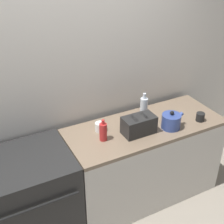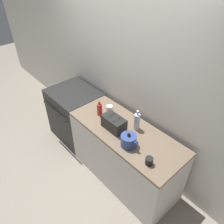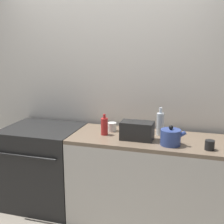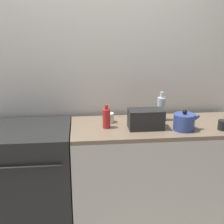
% 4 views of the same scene
% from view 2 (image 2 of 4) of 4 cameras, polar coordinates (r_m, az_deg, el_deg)
% --- Properties ---
extents(ground_plane, '(12.00, 12.00, 0.00)m').
position_cam_2_polar(ground_plane, '(3.55, -7.40, -13.30)').
color(ground_plane, gray).
extents(wall_back, '(8.00, 0.05, 2.60)m').
position_cam_2_polar(wall_back, '(3.07, 1.93, 9.62)').
color(wall_back, silver).
rests_on(wall_back, ground_plane).
extents(stove, '(0.79, 0.72, 0.89)m').
position_cam_2_polar(stove, '(3.75, -9.43, -0.45)').
color(stove, black).
rests_on(stove, ground_plane).
extents(counter_block, '(1.58, 0.65, 0.89)m').
position_cam_2_polar(counter_block, '(3.05, 3.29, -11.09)').
color(counter_block, silver).
rests_on(counter_block, ground_plane).
extents(kettle, '(0.23, 0.18, 0.18)m').
position_cam_2_polar(kettle, '(2.51, 4.37, -7.41)').
color(kettle, '#33478C').
rests_on(kettle, counter_block).
extents(toaster, '(0.31, 0.17, 0.17)m').
position_cam_2_polar(toaster, '(2.71, 0.48, -2.94)').
color(toaster, black).
rests_on(toaster, counter_block).
extents(bottle_clear, '(0.07, 0.07, 0.28)m').
position_cam_2_polar(bottle_clear, '(2.71, 6.50, -2.45)').
color(bottle_clear, silver).
rests_on(bottle_clear, counter_block).
extents(bottle_red, '(0.07, 0.07, 0.21)m').
position_cam_2_polar(bottle_red, '(2.94, -3.26, 0.76)').
color(bottle_red, '#B72828').
rests_on(bottle_red, counter_block).
extents(cup_black, '(0.08, 0.08, 0.09)m').
position_cam_2_polar(cup_black, '(2.38, 9.67, -12.50)').
color(cup_black, black).
rests_on(cup_black, counter_block).
extents(cup_white, '(0.09, 0.09, 0.09)m').
position_cam_2_polar(cup_white, '(3.02, -0.66, 0.89)').
color(cup_white, white).
rests_on(cup_white, counter_block).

